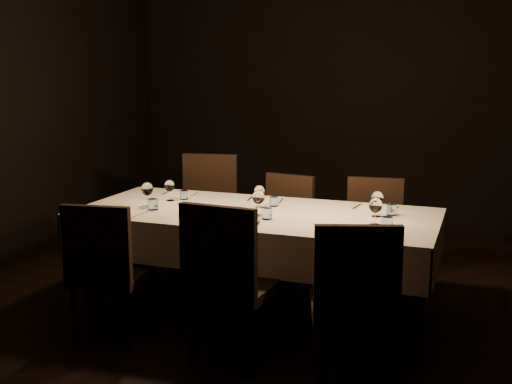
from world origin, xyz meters
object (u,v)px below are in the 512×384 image
(chair_far_left, at_px, (207,208))
(chair_far_right, at_px, (373,231))
(dining_table, at_px, (256,222))
(chair_near_left, at_px, (105,266))
(chair_near_center, at_px, (228,276))
(chair_near_right, at_px, (354,297))
(chair_far_center, at_px, (284,224))

(chair_far_left, relative_size, chair_far_right, 1.11)
(dining_table, height_order, chair_near_left, chair_near_left)
(chair_near_center, bearing_deg, chair_near_right, -178.63)
(chair_near_left, distance_m, chair_near_center, 0.85)
(chair_far_right, bearing_deg, dining_table, -141.03)
(dining_table, relative_size, chair_far_center, 2.82)
(chair_near_left, relative_size, chair_far_center, 1.04)
(chair_far_left, bearing_deg, chair_near_right, -56.16)
(dining_table, distance_m, chair_far_left, 1.15)
(chair_near_left, distance_m, chair_far_center, 1.68)
(dining_table, xyz_separation_m, chair_near_center, (0.11, -0.80, -0.14))
(chair_far_center, relative_size, chair_far_right, 0.98)
(chair_far_left, xyz_separation_m, chair_far_center, (0.74, -0.12, -0.06))
(dining_table, height_order, chair_near_center, chair_near_center)
(chair_far_right, bearing_deg, chair_near_center, -117.99)
(chair_near_left, distance_m, chair_near_right, 1.62)
(chair_near_center, height_order, chair_far_center, chair_near_center)
(chair_far_left, bearing_deg, chair_far_right, -15.28)
(chair_near_right, bearing_deg, chair_far_right, -102.12)
(chair_far_right, bearing_deg, chair_far_left, 168.60)
(chair_near_center, xyz_separation_m, chair_far_left, (-0.88, 1.65, 0.01))
(chair_near_center, distance_m, chair_far_center, 1.54)
(chair_near_center, xyz_separation_m, chair_far_right, (0.60, 1.52, -0.04))
(chair_near_right, bearing_deg, chair_far_left, -63.89)
(chair_near_right, bearing_deg, chair_far_center, -78.32)
(chair_near_right, height_order, chair_far_right, chair_near_right)
(chair_near_left, relative_size, chair_far_left, 0.92)
(dining_table, xyz_separation_m, chair_near_left, (-0.74, -0.79, -0.17))
(chair_near_right, height_order, chair_far_center, chair_near_right)
(chair_near_center, distance_m, chair_far_left, 1.87)
(dining_table, bearing_deg, chair_far_center, 91.67)
(chair_near_left, bearing_deg, chair_near_right, 169.85)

